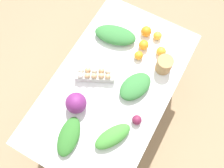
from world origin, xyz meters
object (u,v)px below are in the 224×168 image
object	(u,v)px
orange_4	(139,55)
paper_bag	(164,65)
orange_2	(146,31)
orange_0	(144,45)
greens_bunch_kale	(135,86)
beet_root	(137,120)
greens_bunch_beet_tops	(113,136)
orange_3	(161,51)
cabbage_purple	(76,103)
orange_1	(158,36)
egg_carton	(95,75)
greens_bunch_dandelion	(69,136)
greens_bunch_scallion	(115,35)

from	to	relation	value
orange_4	paper_bag	bearing A→B (deg)	-87.87
orange_2	orange_0	bearing A→B (deg)	-162.64
greens_bunch_kale	beet_root	bearing A→B (deg)	-150.23
greens_bunch_beet_tops	orange_3	bearing A→B (deg)	-0.84
cabbage_purple	orange_0	size ratio (longest dim) A/B	1.93
cabbage_purple	greens_bunch_beet_tops	bearing A→B (deg)	-102.36
cabbage_purple	greens_bunch_beet_tops	size ratio (longest dim) A/B	0.55
cabbage_purple	orange_4	world-z (taller)	cabbage_purple
greens_bunch_beet_tops	orange_4	distance (m)	0.63
cabbage_purple	beet_root	world-z (taller)	cabbage_purple
orange_0	orange_1	world-z (taller)	orange_0
greens_bunch_beet_tops	orange_1	world-z (taller)	greens_bunch_beet_tops
egg_carton	orange_1	xyz separation A→B (m)	(0.52, -0.25, -0.01)
cabbage_purple	greens_bunch_kale	size ratio (longest dim) A/B	0.56
beet_root	orange_0	bearing A→B (deg)	21.82
egg_carton	greens_bunch_beet_tops	bearing A→B (deg)	-70.99
greens_bunch_dandelion	orange_4	size ratio (longest dim) A/B	4.04
orange_4	orange_2	bearing A→B (deg)	11.40
orange_3	orange_4	size ratio (longest dim) A/B	1.09
greens_bunch_kale	orange_4	size ratio (longest dim) A/B	3.87
egg_carton	orange_0	world-z (taller)	egg_carton
greens_bunch_beet_tops	orange_3	distance (m)	0.73
greens_bunch_dandelion	orange_1	bearing A→B (deg)	-10.43
paper_bag	orange_1	world-z (taller)	paper_bag
greens_bunch_dandelion	beet_root	distance (m)	0.46
orange_2	orange_4	bearing A→B (deg)	-168.60
cabbage_purple	orange_2	size ratio (longest dim) A/B	1.79
orange_0	orange_1	size ratio (longest dim) A/B	1.14
greens_bunch_scallion	orange_4	size ratio (longest dim) A/B	4.83
orange_2	orange_4	distance (m)	0.22
greens_bunch_scallion	orange_0	size ratio (longest dim) A/B	4.27
greens_bunch_kale	orange_0	world-z (taller)	greens_bunch_kale
greens_bunch_beet_tops	orange_3	size ratio (longest dim) A/B	3.61
beet_root	orange_0	world-z (taller)	orange_0
greens_bunch_beet_tops	cabbage_purple	bearing A→B (deg)	77.64
beet_root	orange_3	bearing A→B (deg)	7.95
orange_3	greens_bunch_dandelion	bearing A→B (deg)	163.14
greens_bunch_dandelion	greens_bunch_beet_tops	bearing A→B (deg)	-61.31
greens_bunch_kale	greens_bunch_scallion	bearing A→B (deg)	47.19
orange_3	orange_0	bearing A→B (deg)	95.88
greens_bunch_kale	beet_root	distance (m)	0.24
cabbage_purple	orange_1	size ratio (longest dim) A/B	2.20
greens_bunch_kale	orange_1	size ratio (longest dim) A/B	3.89
cabbage_purple	greens_bunch_dandelion	size ratio (longest dim) A/B	0.54
greens_bunch_kale	greens_bunch_dandelion	distance (m)	0.56
egg_carton	greens_bunch_scallion	size ratio (longest dim) A/B	0.92
cabbage_purple	orange_3	world-z (taller)	cabbage_purple
paper_bag	orange_2	xyz separation A→B (m)	(0.20, 0.24, -0.02)
egg_carton	paper_bag	bearing A→B (deg)	10.68
greens_bunch_scallion	greens_bunch_dandelion	xyz separation A→B (m)	(-0.82, -0.10, -0.01)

